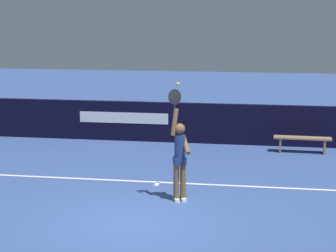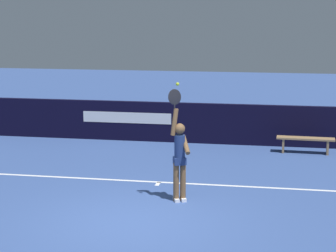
{
  "view_description": "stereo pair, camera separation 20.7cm",
  "coord_description": "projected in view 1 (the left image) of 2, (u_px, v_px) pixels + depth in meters",
  "views": [
    {
      "loc": [
        2.46,
        -10.79,
        4.04
      ],
      "look_at": [
        0.45,
        1.53,
        1.64
      ],
      "focal_mm": 63.43,
      "sensor_mm": 36.0,
      "label": 1
    },
    {
      "loc": [
        2.67,
        -10.76,
        4.04
      ],
      "look_at": [
        0.45,
        1.53,
        1.64
      ],
      "focal_mm": 63.43,
      "sensor_mm": 36.0,
      "label": 2
    }
  ],
  "objects": [
    {
      "name": "tennis_ball",
      "position": [
        178.0,
        84.0,
        12.19
      ],
      "size": [
        0.07,
        0.07,
        0.07
      ],
      "color": "#CAE42E"
    },
    {
      "name": "court_lines",
      "position": [
        135.0,
        219.0,
        11.79
      ],
      "size": [
        10.24,
        5.38,
        0.0
      ],
      "color": "white",
      "rests_on": "ground"
    },
    {
      "name": "back_wall",
      "position": [
        183.0,
        123.0,
        18.6
      ],
      "size": [
        13.82,
        0.18,
        1.26
      ],
      "color": "black",
      "rests_on": "ground"
    },
    {
      "name": "tennis_player",
      "position": [
        180.0,
        155.0,
        12.73
      ],
      "size": [
        0.52,
        0.48,
        2.47
      ],
      "color": "brown",
      "rests_on": "ground"
    },
    {
      "name": "courtside_bench_near",
      "position": [
        302.0,
        141.0,
        17.29
      ],
      "size": [
        1.67,
        0.42,
        0.46
      ],
      "color": "#95734D",
      "rests_on": "ground"
    },
    {
      "name": "ground_plane",
      "position": [
        133.0,
        222.0,
        11.61
      ],
      "size": [
        60.0,
        60.0,
        0.0
      ],
      "primitive_type": "plane",
      "color": "#354F8D"
    }
  ]
}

